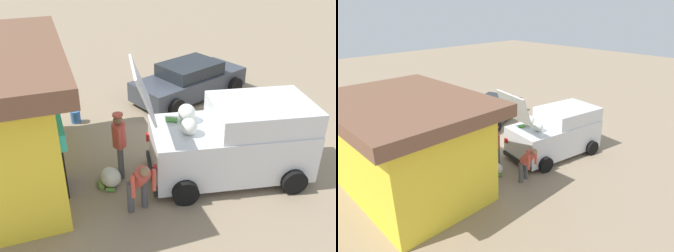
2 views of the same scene
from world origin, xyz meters
TOP-DOWN VIEW (x-y plane):
  - ground_plane at (0.00, 0.00)m, footprint 60.00×60.00m
  - delivery_van at (-2.47, 0.18)m, footprint 2.73×4.50m
  - parked_sedan at (2.38, -0.54)m, footprint 3.27×4.64m
  - vendor_standing at (-1.62, 2.89)m, footprint 0.56×0.40m
  - customer_bending at (-3.22, 2.80)m, footprint 0.68×0.59m
  - unloaded_banana_pile at (-1.95, 3.24)m, footprint 0.85×0.64m
  - paint_bucket at (1.65, 3.67)m, footprint 0.31×0.31m

SIDE VIEW (x-z plane):
  - ground_plane at x=0.00m, z-range 0.00..0.00m
  - unloaded_banana_pile at x=-1.95m, z-range -0.01..0.41m
  - paint_bucket at x=1.65m, z-range 0.00..0.40m
  - parked_sedan at x=2.38m, z-range -0.03..1.27m
  - customer_bending at x=-3.22m, z-range 0.14..1.54m
  - delivery_van at x=-2.47m, z-range -0.54..2.49m
  - vendor_standing at x=-1.62m, z-range 0.13..1.86m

